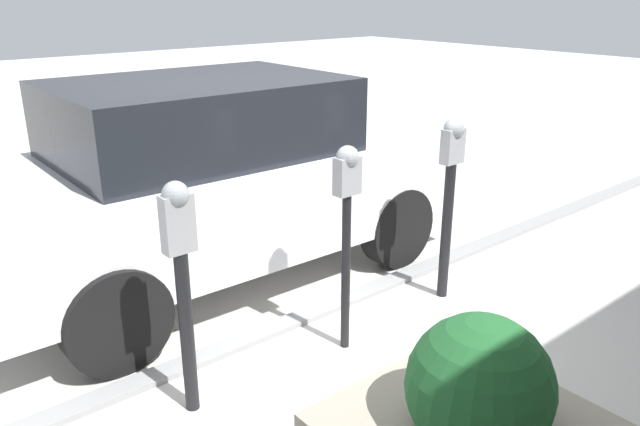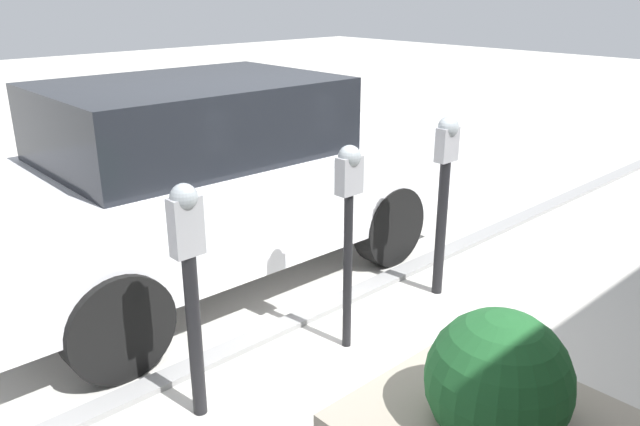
# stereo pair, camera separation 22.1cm
# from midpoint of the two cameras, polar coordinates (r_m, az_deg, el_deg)

# --- Properties ---
(ground_plane) EXTENTS (40.00, 40.00, 0.00)m
(ground_plane) POSITION_cam_midpoint_polar(r_m,az_deg,el_deg) (4.59, 0.57, -10.05)
(ground_plane) COLOR beige
(curb_strip) EXTENTS (13.50, 0.16, 0.04)m
(curb_strip) POSITION_cam_midpoint_polar(r_m,az_deg,el_deg) (4.64, -0.08, -9.45)
(curb_strip) COLOR gray
(curb_strip) RESTS_ON ground_plane
(parking_meter_nearest) EXTENTS (0.17, 0.14, 1.37)m
(parking_meter_nearest) POSITION_cam_midpoint_polar(r_m,az_deg,el_deg) (3.38, -10.73, -4.98)
(parking_meter_nearest) COLOR black
(parking_meter_nearest) RESTS_ON ground_plane
(parking_meter_second) EXTENTS (0.17, 0.14, 1.40)m
(parking_meter_second) POSITION_cam_midpoint_polar(r_m,az_deg,el_deg) (3.91, 4.08, 0.48)
(parking_meter_second) COLOR black
(parking_meter_second) RESTS_ON ground_plane
(parking_meter_middle) EXTENTS (0.18, 0.15, 1.41)m
(parking_meter_middle) POSITION_cam_midpoint_polar(r_m,az_deg,el_deg) (4.75, 13.10, 2.69)
(parking_meter_middle) COLOR black
(parking_meter_middle) RESTS_ON ground_plane
(parked_car_front) EXTENTS (4.07, 1.77, 1.65)m
(parked_car_front) POSITION_cam_midpoint_polar(r_m,az_deg,el_deg) (5.05, -8.24, 3.19)
(parked_car_front) COLOR silver
(parked_car_front) RESTS_ON ground_plane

